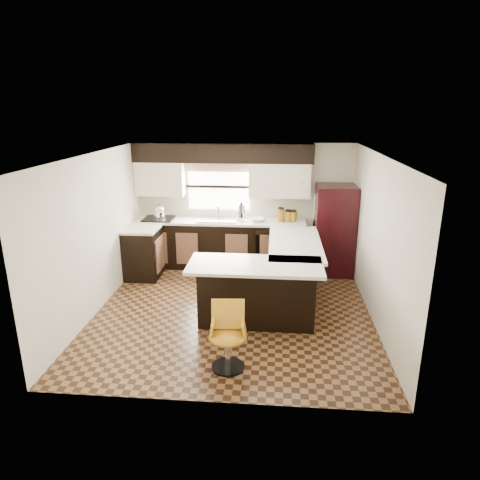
# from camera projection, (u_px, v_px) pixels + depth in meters

# --- Properties ---
(floor) EXTENTS (4.40, 4.40, 0.00)m
(floor) POSITION_uv_depth(u_px,v_px,m) (233.00, 310.00, 6.71)
(floor) COLOR #49301A
(floor) RESTS_ON ground
(ceiling) EXTENTS (4.40, 4.40, 0.00)m
(ceiling) POSITION_uv_depth(u_px,v_px,m) (233.00, 155.00, 5.99)
(ceiling) COLOR silver
(ceiling) RESTS_ON wall_back
(wall_back) EXTENTS (4.40, 0.00, 4.40)m
(wall_back) POSITION_uv_depth(u_px,v_px,m) (244.00, 204.00, 8.44)
(wall_back) COLOR beige
(wall_back) RESTS_ON floor
(wall_front) EXTENTS (4.40, 0.00, 4.40)m
(wall_front) POSITION_uv_depth(u_px,v_px,m) (211.00, 301.00, 4.26)
(wall_front) COLOR beige
(wall_front) RESTS_ON floor
(wall_left) EXTENTS (0.00, 4.40, 4.40)m
(wall_left) POSITION_uv_depth(u_px,v_px,m) (96.00, 233.00, 6.52)
(wall_left) COLOR beige
(wall_left) RESTS_ON floor
(wall_right) EXTENTS (0.00, 4.40, 4.40)m
(wall_right) POSITION_uv_depth(u_px,v_px,m) (377.00, 240.00, 6.18)
(wall_right) COLOR beige
(wall_right) RESTS_ON floor
(base_cab_back) EXTENTS (3.30, 0.60, 0.90)m
(base_cab_back) POSITION_uv_depth(u_px,v_px,m) (220.00, 245.00, 8.41)
(base_cab_back) COLOR black
(base_cab_back) RESTS_ON floor
(base_cab_left) EXTENTS (0.60, 0.70, 0.90)m
(base_cab_left) POSITION_uv_depth(u_px,v_px,m) (143.00, 253.00, 7.91)
(base_cab_left) COLOR black
(base_cab_left) RESTS_ON floor
(counter_back) EXTENTS (3.30, 0.60, 0.04)m
(counter_back) POSITION_uv_depth(u_px,v_px,m) (220.00, 221.00, 8.27)
(counter_back) COLOR silver
(counter_back) RESTS_ON base_cab_back
(counter_left) EXTENTS (0.60, 0.70, 0.04)m
(counter_left) POSITION_uv_depth(u_px,v_px,m) (142.00, 229.00, 7.76)
(counter_left) COLOR silver
(counter_left) RESTS_ON base_cab_left
(soffit) EXTENTS (3.40, 0.35, 0.36)m
(soffit) POSITION_uv_depth(u_px,v_px,m) (222.00, 153.00, 8.00)
(soffit) COLOR black
(soffit) RESTS_ON wall_back
(upper_cab_left) EXTENTS (0.94, 0.35, 0.64)m
(upper_cab_left) POSITION_uv_depth(u_px,v_px,m) (160.00, 178.00, 8.25)
(upper_cab_left) COLOR beige
(upper_cab_left) RESTS_ON wall_back
(upper_cab_right) EXTENTS (1.14, 0.35, 0.64)m
(upper_cab_right) POSITION_uv_depth(u_px,v_px,m) (280.00, 180.00, 8.06)
(upper_cab_right) COLOR beige
(upper_cab_right) RESTS_ON wall_back
(window_pane) EXTENTS (1.20, 0.02, 0.90)m
(window_pane) POSITION_uv_depth(u_px,v_px,m) (219.00, 187.00, 8.36)
(window_pane) COLOR white
(window_pane) RESTS_ON wall_back
(valance) EXTENTS (1.30, 0.06, 0.18)m
(valance) POSITION_uv_depth(u_px,v_px,m) (218.00, 167.00, 8.20)
(valance) COLOR #D19B93
(valance) RESTS_ON wall_back
(sink) EXTENTS (0.75, 0.45, 0.03)m
(sink) POSITION_uv_depth(u_px,v_px,m) (217.00, 220.00, 8.25)
(sink) COLOR #B2B2B7
(sink) RESTS_ON counter_back
(dishwasher) EXTENTS (0.58, 0.03, 0.78)m
(dishwasher) POSITION_uv_depth(u_px,v_px,m) (271.00, 252.00, 8.07)
(dishwasher) COLOR black
(dishwasher) RESTS_ON floor
(cooktop) EXTENTS (0.58, 0.50, 0.02)m
(cooktop) POSITION_uv_depth(u_px,v_px,m) (159.00, 219.00, 8.34)
(cooktop) COLOR black
(cooktop) RESTS_ON counter_back
(peninsula_long) EXTENTS (0.60, 1.95, 0.90)m
(peninsula_long) POSITION_uv_depth(u_px,v_px,m) (291.00, 270.00, 7.09)
(peninsula_long) COLOR black
(peninsula_long) RESTS_ON floor
(peninsula_return) EXTENTS (1.65, 0.60, 0.90)m
(peninsula_return) POSITION_uv_depth(u_px,v_px,m) (257.00, 294.00, 6.21)
(peninsula_return) COLOR black
(peninsula_return) RESTS_ON floor
(counter_pen_long) EXTENTS (0.84, 1.95, 0.04)m
(counter_pen_long) POSITION_uv_depth(u_px,v_px,m) (295.00, 243.00, 6.95)
(counter_pen_long) COLOR silver
(counter_pen_long) RESTS_ON peninsula_long
(counter_pen_return) EXTENTS (1.89, 0.84, 0.04)m
(counter_pen_return) POSITION_uv_depth(u_px,v_px,m) (255.00, 265.00, 5.98)
(counter_pen_return) COLOR silver
(counter_pen_return) RESTS_ON peninsula_return
(refrigerator) EXTENTS (0.72, 0.69, 1.68)m
(refrigerator) POSITION_uv_depth(u_px,v_px,m) (334.00, 230.00, 7.99)
(refrigerator) COLOR black
(refrigerator) RESTS_ON floor
(bar_chair) EXTENTS (0.47, 0.47, 0.82)m
(bar_chair) POSITION_uv_depth(u_px,v_px,m) (228.00, 338.00, 5.10)
(bar_chair) COLOR gold
(bar_chair) RESTS_ON floor
(kettle) EXTENTS (0.21, 0.21, 0.29)m
(kettle) POSITION_uv_depth(u_px,v_px,m) (159.00, 211.00, 8.29)
(kettle) COLOR silver
(kettle) RESTS_ON cooktop
(percolator) EXTENTS (0.15, 0.15, 0.33)m
(percolator) POSITION_uv_depth(u_px,v_px,m) (241.00, 213.00, 8.18)
(percolator) COLOR silver
(percolator) RESTS_ON counter_back
(mixing_bowl) EXTENTS (0.28, 0.28, 0.06)m
(mixing_bowl) POSITION_uv_depth(u_px,v_px,m) (257.00, 219.00, 8.20)
(mixing_bowl) COLOR white
(mixing_bowl) RESTS_ON counter_back
(canister_large) EXTENTS (0.14, 0.14, 0.24)m
(canister_large) POSITION_uv_depth(u_px,v_px,m) (281.00, 215.00, 8.15)
(canister_large) COLOR #865D10
(canister_large) RESTS_ON counter_back
(canister_med) EXTENTS (0.14, 0.14, 0.20)m
(canister_med) POSITION_uv_depth(u_px,v_px,m) (288.00, 216.00, 8.15)
(canister_med) COLOR #865D10
(canister_med) RESTS_ON counter_back
(canister_small) EXTENTS (0.13, 0.13, 0.20)m
(canister_small) POSITION_uv_depth(u_px,v_px,m) (293.00, 217.00, 8.14)
(canister_small) COLOR #865D10
(canister_small) RESTS_ON counter_back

